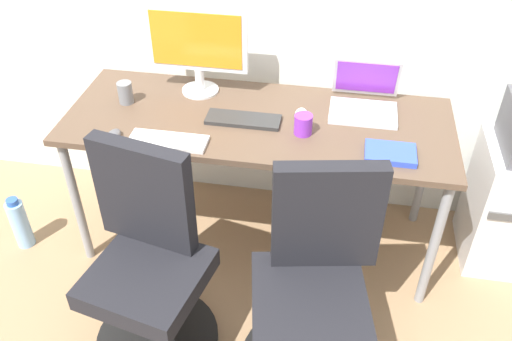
{
  "coord_description": "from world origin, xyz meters",
  "views": [
    {
      "loc": [
        0.36,
        -2.09,
        2.11
      ],
      "look_at": [
        0.0,
        -0.05,
        0.49
      ],
      "focal_mm": 38.33,
      "sensor_mm": 36.0,
      "label": 1
    }
  ],
  "objects_px": {
    "water_bottle_on_floor": "(20,223)",
    "desktop_monitor": "(197,44)",
    "office_chair_right": "(314,288)",
    "open_laptop": "(364,98)",
    "office_chair_left": "(149,265)",
    "coffee_mug": "(303,124)"
  },
  "relations": [
    {
      "from": "coffee_mug",
      "to": "water_bottle_on_floor",
      "type": "bearing_deg",
      "value": -172.77
    },
    {
      "from": "office_chair_left",
      "to": "coffee_mug",
      "type": "relative_size",
      "value": 10.22
    },
    {
      "from": "desktop_monitor",
      "to": "office_chair_right",
      "type": "bearing_deg",
      "value": -52.4
    },
    {
      "from": "office_chair_right",
      "to": "desktop_monitor",
      "type": "distance_m",
      "value": 1.23
    },
    {
      "from": "office_chair_right",
      "to": "open_laptop",
      "type": "distance_m",
      "value": 0.93
    },
    {
      "from": "office_chair_left",
      "to": "water_bottle_on_floor",
      "type": "relative_size",
      "value": 3.03
    },
    {
      "from": "water_bottle_on_floor",
      "to": "desktop_monitor",
      "type": "relative_size",
      "value": 0.65
    },
    {
      "from": "office_chair_right",
      "to": "desktop_monitor",
      "type": "height_order",
      "value": "desktop_monitor"
    },
    {
      "from": "office_chair_right",
      "to": "coffee_mug",
      "type": "bearing_deg",
      "value": 102.02
    },
    {
      "from": "office_chair_left",
      "to": "office_chair_right",
      "type": "bearing_deg",
      "value": 0.03
    },
    {
      "from": "desktop_monitor",
      "to": "open_laptop",
      "type": "relative_size",
      "value": 1.55
    },
    {
      "from": "office_chair_left",
      "to": "office_chair_right",
      "type": "height_order",
      "value": "same"
    },
    {
      "from": "office_chair_left",
      "to": "desktop_monitor",
      "type": "height_order",
      "value": "desktop_monitor"
    },
    {
      "from": "desktop_monitor",
      "to": "open_laptop",
      "type": "distance_m",
      "value": 0.82
    },
    {
      "from": "open_laptop",
      "to": "office_chair_right",
      "type": "bearing_deg",
      "value": -99.19
    },
    {
      "from": "desktop_monitor",
      "to": "water_bottle_on_floor",
      "type": "bearing_deg",
      "value": -152.41
    },
    {
      "from": "office_chair_right",
      "to": "water_bottle_on_floor",
      "type": "relative_size",
      "value": 3.03
    },
    {
      "from": "water_bottle_on_floor",
      "to": "office_chair_right",
      "type": "bearing_deg",
      "value": -14.35
    },
    {
      "from": "office_chair_right",
      "to": "open_laptop",
      "type": "relative_size",
      "value": 3.03
    },
    {
      "from": "office_chair_left",
      "to": "coffee_mug",
      "type": "bearing_deg",
      "value": 46.09
    },
    {
      "from": "open_laptop",
      "to": "office_chair_left",
      "type": "bearing_deg",
      "value": -134.19
    },
    {
      "from": "office_chair_left",
      "to": "coffee_mug",
      "type": "xyz_separation_m",
      "value": [
        0.56,
        0.58,
        0.38
      ]
    }
  ]
}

